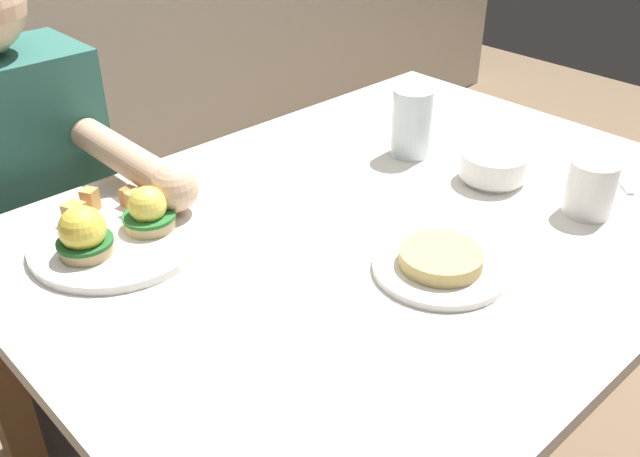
% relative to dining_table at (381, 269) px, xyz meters
% --- Properties ---
extents(dining_table, '(1.20, 0.90, 0.74)m').
position_rel_dining_table_xyz_m(dining_table, '(0.00, 0.00, 0.00)').
color(dining_table, white).
rests_on(dining_table, ground_plane).
extents(eggs_benedict_plate, '(0.27, 0.27, 0.09)m').
position_rel_dining_table_xyz_m(eggs_benedict_plate, '(-0.37, 0.23, 0.13)').
color(eggs_benedict_plate, white).
rests_on(eggs_benedict_plate, dining_table).
extents(fruit_bowl, '(0.12, 0.12, 0.05)m').
position_rel_dining_table_xyz_m(fruit_bowl, '(0.24, -0.04, 0.14)').
color(fruit_bowl, white).
rests_on(fruit_bowl, dining_table).
extents(coffee_mug, '(0.11, 0.08, 0.09)m').
position_rel_dining_table_xyz_m(coffee_mug, '(0.26, -0.22, 0.16)').
color(coffee_mug, white).
rests_on(coffee_mug, dining_table).
extents(fork, '(0.12, 0.13, 0.00)m').
position_rel_dining_table_xyz_m(fork, '(0.44, -0.18, 0.11)').
color(fork, silver).
rests_on(fork, dining_table).
extents(water_glass_near, '(0.08, 0.08, 0.13)m').
position_rel_dining_table_xyz_m(water_glass_near, '(0.22, 0.13, 0.17)').
color(water_glass_near, silver).
rests_on(water_glass_near, dining_table).
extents(side_plate, '(0.20, 0.20, 0.04)m').
position_rel_dining_table_xyz_m(side_plate, '(-0.06, -0.16, 0.12)').
color(side_plate, white).
rests_on(side_plate, dining_table).
extents(diner_person, '(0.34, 0.54, 1.14)m').
position_rel_dining_table_xyz_m(diner_person, '(-0.37, 0.60, 0.02)').
color(diner_person, '#33333D').
rests_on(diner_person, ground_plane).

